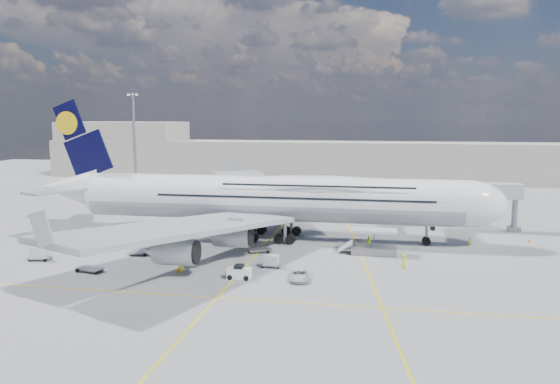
% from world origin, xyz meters
% --- Properties ---
extents(ground, '(300.00, 300.00, 0.00)m').
position_xyz_m(ground, '(0.00, 0.00, 0.00)').
color(ground, gray).
rests_on(ground, ground).
extents(taxi_line_main, '(0.25, 220.00, 0.01)m').
position_xyz_m(taxi_line_main, '(0.00, 0.00, 0.01)').
color(taxi_line_main, yellow).
rests_on(taxi_line_main, ground).
extents(taxi_line_cross, '(120.00, 0.25, 0.01)m').
position_xyz_m(taxi_line_cross, '(0.00, -20.00, 0.01)').
color(taxi_line_cross, yellow).
rests_on(taxi_line_cross, ground).
extents(taxi_line_diag, '(14.16, 99.06, 0.01)m').
position_xyz_m(taxi_line_diag, '(14.00, 10.00, 0.01)').
color(taxi_line_diag, yellow).
rests_on(taxi_line_diag, ground).
extents(airliner, '(77.26, 79.15, 23.71)m').
position_xyz_m(airliner, '(0.26, 10.00, 6.87)').
color(airliner, white).
rests_on(airliner, ground).
extents(jet_bridge, '(18.80, 12.10, 8.50)m').
position_xyz_m(jet_bridge, '(29.81, 20.94, 6.85)').
color(jet_bridge, '#B7B7BC').
rests_on(jet_bridge, ground).
extents(cargo_loader, '(8.53, 3.20, 3.67)m').
position_xyz_m(cargo_loader, '(16.82, 2.89, 1.25)').
color(cargo_loader, silver).
rests_on(cargo_loader, ground).
extents(light_mast, '(3.00, 0.70, 25.50)m').
position_xyz_m(light_mast, '(-40.00, 45.00, 13.21)').
color(light_mast, gray).
rests_on(light_mast, ground).
extents(terminal, '(180.00, 16.00, 12.00)m').
position_xyz_m(terminal, '(0.00, 95.00, 6.00)').
color(terminal, '#B2AD9E').
rests_on(terminal, ground).
extents(hangar, '(40.00, 22.00, 18.00)m').
position_xyz_m(hangar, '(-70.00, 100.00, 9.00)').
color(hangar, '#B2AD9E').
rests_on(hangar, ground).
extents(tree_line, '(160.00, 6.00, 8.00)m').
position_xyz_m(tree_line, '(40.00, 140.00, 4.00)').
color(tree_line, '#193814').
rests_on(tree_line, ground).
extents(dolly_row_a, '(3.03, 1.70, 1.89)m').
position_xyz_m(dolly_row_a, '(-10.48, -4.90, 1.01)').
color(dolly_row_a, gray).
rests_on(dolly_row_a, ground).
extents(dolly_row_b, '(3.77, 2.69, 0.50)m').
position_xyz_m(dolly_row_b, '(-19.35, -13.11, 0.39)').
color(dolly_row_b, gray).
rests_on(dolly_row_b, ground).
extents(dolly_row_c, '(3.10, 2.34, 1.75)m').
position_xyz_m(dolly_row_c, '(-16.72, -3.92, 0.94)').
color(dolly_row_c, gray).
rests_on(dolly_row_c, ground).
extents(dolly_back, '(3.31, 2.27, 1.91)m').
position_xyz_m(dolly_back, '(-29.14, -9.26, 1.03)').
color(dolly_back, gray).
rests_on(dolly_back, ground).
extents(dolly_nose_far, '(2.72, 1.56, 1.67)m').
position_xyz_m(dolly_nose_far, '(3.51, -6.82, 0.90)').
color(dolly_nose_far, gray).
rests_on(dolly_nose_far, ground).
extents(dolly_nose_near, '(3.81, 3.03, 0.49)m').
position_xyz_m(dolly_nose_near, '(0.28, 0.81, 0.38)').
color(dolly_nose_near, gray).
rests_on(dolly_nose_near, ground).
extents(baggage_tug, '(2.93, 1.40, 1.82)m').
position_xyz_m(baggage_tug, '(0.66, -12.74, 0.80)').
color(baggage_tug, white).
rests_on(baggage_tug, ground).
extents(catering_truck_inner, '(6.62, 3.92, 3.70)m').
position_xyz_m(catering_truck_inner, '(-9.06, 28.93, 1.74)').
color(catering_truck_inner, gray).
rests_on(catering_truck_inner, ground).
extents(catering_truck_outer, '(6.73, 2.65, 4.01)m').
position_xyz_m(catering_truck_outer, '(-13.89, 39.55, 1.86)').
color(catering_truck_outer, gray).
rests_on(catering_truck_outer, ground).
extents(service_van, '(2.55, 4.72, 1.26)m').
position_xyz_m(service_van, '(8.04, -11.86, 0.63)').
color(service_van, silver).
rests_on(service_van, ground).
extents(crew_nose, '(0.67, 0.62, 1.53)m').
position_xyz_m(crew_nose, '(31.56, 10.26, 0.77)').
color(crew_nose, '#AAE317').
rests_on(crew_nose, ground).
extents(crew_loader, '(1.11, 1.09, 1.81)m').
position_xyz_m(crew_loader, '(16.16, 6.66, 0.90)').
color(crew_loader, '#9DF619').
rests_on(crew_loader, ground).
extents(crew_wing, '(0.54, 1.17, 1.97)m').
position_xyz_m(crew_wing, '(-9.18, -7.34, 0.98)').
color(crew_wing, '#BCE117').
rests_on(crew_wing, ground).
extents(crew_van, '(0.73, 1.02, 1.95)m').
position_xyz_m(crew_van, '(21.06, -4.03, 0.98)').
color(crew_van, '#C1FF1A').
rests_on(crew_van, ground).
extents(crew_tug, '(1.09, 0.66, 1.66)m').
position_xyz_m(crew_tug, '(-7.07, -12.40, 0.83)').
color(crew_tug, '#EAFF1A').
rests_on(crew_tug, ground).
extents(cone_nose, '(0.46, 0.46, 0.59)m').
position_xyz_m(cone_nose, '(41.44, 15.00, 0.28)').
color(cone_nose, orange).
rests_on(cone_nose, ground).
extents(cone_wing_left_inner, '(0.39, 0.39, 0.50)m').
position_xyz_m(cone_wing_left_inner, '(-14.56, 29.81, 0.24)').
color(cone_wing_left_inner, orange).
rests_on(cone_wing_left_inner, ground).
extents(cone_wing_left_outer, '(0.37, 0.37, 0.48)m').
position_xyz_m(cone_wing_left_outer, '(-10.81, 27.90, 0.23)').
color(cone_wing_left_outer, orange).
rests_on(cone_wing_left_outer, ground).
extents(cone_wing_right_inner, '(0.41, 0.41, 0.53)m').
position_xyz_m(cone_wing_right_inner, '(-0.40, -6.84, 0.25)').
color(cone_wing_right_inner, orange).
rests_on(cone_wing_right_inner, ground).
extents(cone_wing_right_outer, '(0.48, 0.48, 0.61)m').
position_xyz_m(cone_wing_right_outer, '(-7.99, -10.95, 0.30)').
color(cone_wing_right_outer, orange).
rests_on(cone_wing_right_outer, ground).
extents(cone_tail, '(0.40, 0.40, 0.51)m').
position_xyz_m(cone_tail, '(-27.31, 4.49, 0.25)').
color(cone_tail, orange).
rests_on(cone_tail, ground).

